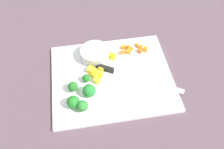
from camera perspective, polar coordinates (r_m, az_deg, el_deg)
ground_plane at (r=0.82m, az=0.00°, el=-0.91°), size 4.00×4.00×0.00m
cutting_board at (r=0.82m, az=0.00°, el=-0.66°), size 0.41×0.34×0.01m
prep_bowl at (r=0.85m, az=-4.14°, el=4.96°), size 0.10×0.10×0.04m
chef_knife at (r=0.81m, az=2.91°, el=0.05°), size 0.28×0.16×0.02m
carrot_dice_0 at (r=0.91m, az=5.90°, el=7.11°), size 0.01×0.01×0.01m
carrot_dice_1 at (r=0.88m, az=3.29°, el=5.48°), size 0.02×0.02×0.01m
carrot_dice_2 at (r=0.90m, az=6.84°, el=6.58°), size 0.02×0.02×0.01m
carrot_dice_3 at (r=0.88m, az=2.27°, el=5.29°), size 0.01×0.01×0.01m
carrot_dice_4 at (r=0.88m, az=4.04°, el=5.47°), size 0.02×0.02×0.01m
carrot_dice_5 at (r=0.89m, az=2.72°, el=6.55°), size 0.01×0.01×0.01m
carrot_dice_6 at (r=0.88m, az=6.84°, el=5.66°), size 0.02×0.02×0.02m
carrot_dice_7 at (r=0.90m, az=3.87°, el=6.63°), size 0.01×0.02×0.01m
carrot_dice_8 at (r=0.89m, az=7.98°, el=6.04°), size 0.02×0.02×0.01m
carrot_dice_9 at (r=0.89m, az=4.45°, el=6.07°), size 0.02×0.02×0.01m
pepper_dice_0 at (r=0.80m, az=-3.64°, el=-1.41°), size 0.03×0.03×0.02m
pepper_dice_1 at (r=0.81m, az=-4.06°, el=-0.25°), size 0.03×0.03×0.02m
pepper_dice_2 at (r=0.82m, az=-4.11°, el=0.63°), size 0.03×0.03×0.02m
pepper_dice_3 at (r=0.81m, az=-3.06°, el=-0.80°), size 0.02×0.02×0.01m
pepper_dice_4 at (r=0.82m, az=-5.13°, el=1.07°), size 0.03×0.03×0.02m
pepper_dice_5 at (r=0.81m, az=-2.81°, el=0.18°), size 0.02×0.02×0.02m
pepper_dice_6 at (r=0.82m, az=-2.57°, el=1.38°), size 0.02×0.02×0.02m
pepper_dice_7 at (r=0.82m, az=-4.97°, el=0.08°), size 0.01×0.01×0.01m
pepper_dice_8 at (r=0.86m, az=0.07°, el=4.41°), size 0.03×0.03×0.02m
broccoli_floret_0 at (r=0.77m, az=-9.37°, el=-2.91°), size 0.03×0.03×0.04m
broccoli_floret_1 at (r=0.76m, az=-5.51°, el=-3.90°), size 0.04×0.04×0.04m
broccoli_floret_2 at (r=0.79m, az=-6.20°, el=-0.90°), size 0.03×0.03×0.03m
broccoli_floret_3 at (r=0.74m, az=-9.31°, el=-6.55°), size 0.04×0.04×0.05m
broccoli_floret_4 at (r=0.73m, az=-7.09°, el=-7.55°), size 0.04×0.04×0.04m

